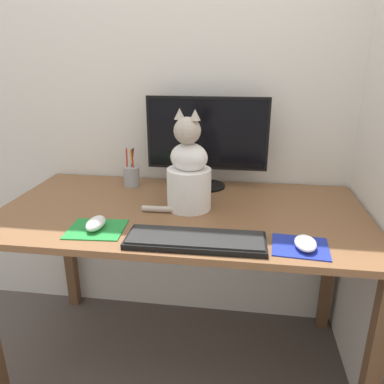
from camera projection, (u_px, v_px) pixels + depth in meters
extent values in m
plane|color=#564C47|center=(183.00, 359.00, 1.73)|extent=(12.00, 12.00, 0.00)
cube|color=silver|center=(195.00, 72.00, 1.68)|extent=(7.00, 0.04, 2.50)
cube|color=brown|center=(182.00, 212.00, 1.48)|extent=(1.43, 0.75, 0.02)
cube|color=brown|center=(372.00, 371.00, 1.20)|extent=(0.05, 0.05, 0.73)
cube|color=brown|center=(69.00, 245.00, 2.01)|extent=(0.05, 0.05, 0.73)
cube|color=brown|center=(330.00, 264.00, 1.83)|extent=(0.05, 0.05, 0.73)
cylinder|color=black|center=(206.00, 186.00, 1.72)|extent=(0.17, 0.17, 0.01)
cylinder|color=black|center=(207.00, 177.00, 1.71)|extent=(0.04, 0.04, 0.08)
cube|color=black|center=(207.00, 134.00, 1.64)|extent=(0.54, 0.02, 0.32)
cube|color=black|center=(207.00, 134.00, 1.63)|extent=(0.51, 0.00, 0.30)
cube|color=black|center=(196.00, 241.00, 1.20)|extent=(0.45, 0.16, 0.02)
cube|color=black|center=(196.00, 237.00, 1.20)|extent=(0.43, 0.14, 0.01)
cube|color=#238438|center=(96.00, 229.00, 1.30)|extent=(0.20, 0.18, 0.00)
cube|color=#1E2D9E|center=(300.00, 247.00, 1.17)|extent=(0.18, 0.17, 0.00)
ellipsoid|color=white|center=(96.00, 223.00, 1.29)|extent=(0.06, 0.11, 0.04)
ellipsoid|color=white|center=(305.00, 243.00, 1.16)|extent=(0.07, 0.11, 0.03)
cylinder|color=white|center=(189.00, 189.00, 1.45)|extent=(0.22, 0.22, 0.16)
ellipsoid|color=white|center=(189.00, 157.00, 1.41)|extent=(0.18, 0.16, 0.11)
sphere|color=#B2A393|center=(187.00, 131.00, 1.37)|extent=(0.13, 0.13, 0.10)
cone|color=#B2A393|center=(180.00, 114.00, 1.36)|extent=(0.05, 0.05, 0.04)
cone|color=#B2A393|center=(195.00, 115.00, 1.33)|extent=(0.05, 0.05, 0.04)
cylinder|color=#B2A393|center=(171.00, 210.00, 1.43)|extent=(0.22, 0.03, 0.02)
cylinder|color=#99999E|center=(132.00, 176.00, 1.73)|extent=(0.07, 0.07, 0.09)
cylinder|color=black|center=(132.00, 163.00, 1.72)|extent=(0.03, 0.01, 0.14)
cylinder|color=red|center=(133.00, 164.00, 1.70)|extent=(0.01, 0.01, 0.14)
cylinder|color=yellow|center=(132.00, 164.00, 1.71)|extent=(0.01, 0.03, 0.14)
cylinder|color=red|center=(127.00, 163.00, 1.71)|extent=(0.01, 0.02, 0.14)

